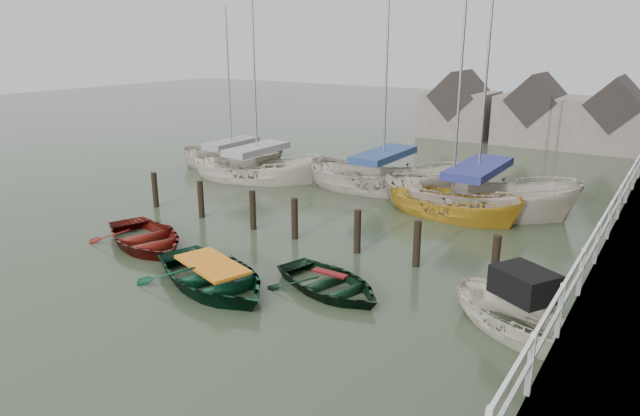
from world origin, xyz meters
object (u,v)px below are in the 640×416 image
Objects in this scene: sailboat_a at (258,179)px; rowboat_green at (213,287)px; rowboat_red at (146,246)px; sailboat_d at (475,210)px; rowboat_dkgreen at (330,291)px; sailboat_b at (383,189)px; motorboat at (518,329)px; sailboat_e at (232,168)px; sailboat_c at (451,216)px.

rowboat_green is at bearing -164.01° from sailboat_a.
rowboat_red is 0.31× the size of sailboat_d.
rowboat_green is 1.27× the size of rowboat_dkgreen.
rowboat_red is at bearing 178.93° from sailboat_a.
rowboat_green is at bearing 174.71° from sailboat_b.
sailboat_b is (3.21, 10.42, 0.06)m from rowboat_red.
rowboat_green is at bearing 135.69° from rowboat_dkgreen.
motorboat is (7.56, 1.93, 0.12)m from rowboat_green.
rowboat_red is 0.92× the size of rowboat_green.
sailboat_b reaches higher than sailboat_e.
motorboat is 0.43× the size of sailboat_e.
rowboat_dkgreen is 0.27× the size of sailboat_d.
sailboat_b is at bearing 70.64° from motorboat.
sailboat_e is at bearing 48.82° from sailboat_a.
rowboat_green is 1.14× the size of motorboat.
sailboat_a is at bearing 51.49° from rowboat_green.
rowboat_red is 6.81m from rowboat_dkgreen.
motorboat is at bearing -131.29° from sailboat_e.
sailboat_e is (-12.90, 0.44, 0.00)m from sailboat_d.
sailboat_d is 12.90m from sailboat_e.
rowboat_red is 1.18× the size of rowboat_dkgreen.
sailboat_a is (-9.45, 8.56, 0.06)m from rowboat_dkgreen.
rowboat_red is at bearing 147.85° from sailboat_c.
sailboat_e is at bearing 90.42° from sailboat_c.
rowboat_green is at bearing 133.93° from motorboat.
rowboat_green is 11.37m from sailboat_d.
motorboat reaches higher than rowboat_green.
sailboat_d is (0.85, 9.26, 0.06)m from rowboat_dkgreen.
rowboat_dkgreen is at bearing -65.77° from rowboat_red.
motorboat is 16.42m from sailboat_a.
sailboat_a is (-6.69, 10.09, 0.06)m from rowboat_green.
sailboat_b is (-0.83, 11.57, 0.06)m from rowboat_green.
sailboat_c reaches higher than rowboat_dkgreen.
sailboat_e is (-16.85, 9.29, -0.06)m from motorboat.
rowboat_red is 11.63m from motorboat.
sailboat_e reaches higher than motorboat.
sailboat_d reaches higher than motorboat.
sailboat_d reaches higher than sailboat_a.
rowboat_dkgreen is at bearing -141.25° from sailboat_e.
rowboat_dkgreen is at bearing -174.39° from sailboat_c.
sailboat_e is (-9.29, 11.22, 0.06)m from rowboat_green.
sailboat_b is at bearing -100.10° from sailboat_e.
motorboat is at bearing -65.07° from rowboat_red.
sailboat_c is (9.74, -0.42, -0.05)m from sailboat_a.
rowboat_red is 0.40× the size of sailboat_c.
rowboat_dkgreen is at bearing -169.71° from sailboat_b.
rowboat_green reaches higher than rowboat_red.
sailboat_a is 0.97× the size of sailboat_b.
sailboat_a reaches higher than sailboat_e.
rowboat_dkgreen is at bearing -149.74° from sailboat_a.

